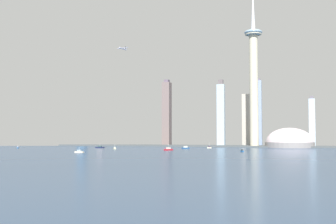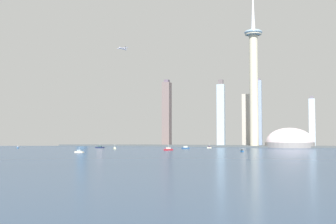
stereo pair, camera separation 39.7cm
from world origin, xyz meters
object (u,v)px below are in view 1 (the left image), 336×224
object	(u,v)px
skyscraper_5	(82,125)
skyscraper_6	(167,114)
boat_2	(18,148)
boat_4	(115,148)
boat_0	(100,147)
boat_1	(79,152)
airplane	(123,48)
skyscraper_2	(247,120)
skyscraper_0	(101,134)
boat_3	(209,147)
skyscraper_1	(221,115)
boat_7	(242,151)
boat_6	(168,149)
observation_tower	(254,73)
skyscraper_4	(258,113)
stadium_dome	(290,143)
skyscraper_3	(312,123)
boat_5	(186,148)

from	to	relation	value
skyscraper_5	skyscraper_6	xyz separation A→B (m)	(238.33, -32.69, 24.27)
boat_2	boat_4	distance (m)	196.20
boat_0	boat_1	distance (m)	227.83
boat_4	airplane	distance (m)	239.19
skyscraper_2	skyscraper_0	bearing A→B (deg)	174.32
boat_4	boat_3	bearing A→B (deg)	85.69
skyscraper_1	boat_2	world-z (taller)	skyscraper_1
boat_1	boat_7	xyz separation A→B (m)	(219.86, 106.65, -0.14)
skyscraper_5	boat_6	distance (m)	440.37
airplane	observation_tower	bearing A→B (deg)	117.52
boat_4	boat_7	xyz separation A→B (m)	(235.59, -47.69, -0.21)
observation_tower	boat_1	distance (m)	435.49
observation_tower	boat_1	bearing A→B (deg)	-121.37
skyscraper_0	boat_0	size ratio (longest dim) A/B	3.64
boat_3	boat_4	size ratio (longest dim) A/B	1.26
boat_1	boat_2	bearing A→B (deg)	146.29
boat_3	airplane	xyz separation A→B (m)	(-188.90, 14.55, 206.48)
skyscraper_5	boat_0	world-z (taller)	skyscraper_5
skyscraper_4	boat_4	xyz separation A→B (m)	(-226.30, -296.40, -75.06)
skyscraper_5	boat_6	size ratio (longest dim) A/B	6.49
boat_6	airplane	xyz separation A→B (m)	(-146.63, 140.56, 206.41)
stadium_dome	boat_6	size ratio (longest dim) A/B	5.90
boat_2	boat_6	size ratio (longest dim) A/B	0.65
skyscraper_5	boat_7	bearing A→B (deg)	-34.92
skyscraper_0	boat_4	bearing A→B (deg)	-59.42
skyscraper_3	boat_7	world-z (taller)	skyscraper_3
boat_1	skyscraper_1	bearing A→B (deg)	69.92
skyscraper_1	boat_0	distance (m)	277.36
boat_0	boat_5	bearing A→B (deg)	0.44
skyscraper_6	skyscraper_3	bearing A→B (deg)	-2.50
skyscraper_0	skyscraper_1	xyz separation A→B (m)	(333.06, -81.15, 41.80)
skyscraper_2	boat_7	world-z (taller)	skyscraper_2
skyscraper_4	boat_1	xyz separation A→B (m)	(-210.58, -450.73, -75.13)
boat_1	boat_2	world-z (taller)	boat_1
skyscraper_0	airplane	world-z (taller)	airplane
stadium_dome	boat_1	distance (m)	452.33
boat_0	skyscraper_0	bearing A→B (deg)	117.13
boat_2	boat_7	bearing A→B (deg)	-126.77
boat_3	boat_7	xyz separation A→B (m)	(83.08, -148.02, -0.35)
boat_5	boat_2	bearing A→B (deg)	-40.60
observation_tower	skyscraper_0	world-z (taller)	observation_tower
skyscraper_0	skyscraper_4	xyz separation A→B (m)	(407.18, -9.75, 47.90)
airplane	boat_7	bearing A→B (deg)	70.11
skyscraper_3	boat_3	world-z (taller)	skyscraper_3
boat_3	boat_5	world-z (taller)	boat_3
boat_0	airplane	world-z (taller)	airplane
skyscraper_1	boat_6	xyz separation A→B (m)	(-41.94, -250.67, -68.76)
stadium_dome	skyscraper_6	distance (m)	284.10
skyscraper_6	boat_1	xyz separation A→B (m)	(-7.47, -388.66, -73.42)
skyscraper_6	airplane	distance (m)	188.62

